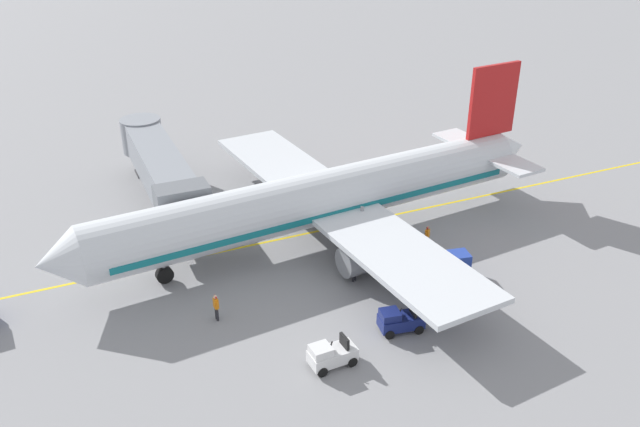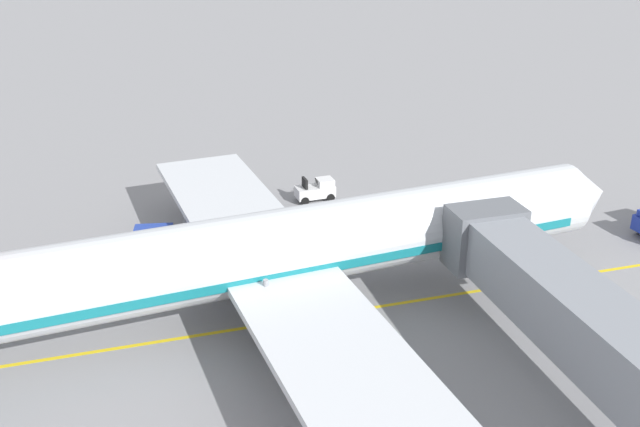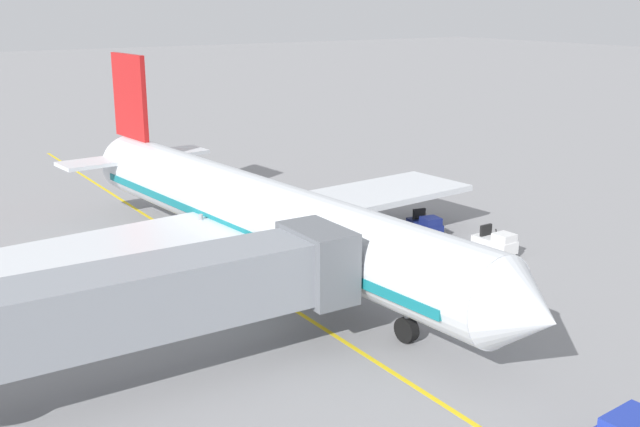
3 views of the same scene
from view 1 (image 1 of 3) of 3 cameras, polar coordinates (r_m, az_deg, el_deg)
name	(u,v)px [view 1 (image 1 of 3)]	position (r m, az deg, el deg)	size (l,w,h in m)	color
ground_plane	(311,233)	(47.23, -0.82, -1.68)	(400.00, 400.00, 0.00)	gray
gate_lead_in_line	(311,233)	(47.23, -0.82, -1.67)	(0.24, 80.00, 0.01)	gold
parked_airliner	(323,198)	(44.98, 0.27, 1.34)	(30.35, 37.35, 10.63)	silver
jet_bridge	(159,165)	(51.01, -13.82, 4.08)	(17.49, 3.50, 4.98)	gray
baggage_tug_lead	(331,355)	(34.81, 0.97, -12.18)	(1.39, 2.55, 1.62)	silver
baggage_tug_trailing	(400,320)	(37.42, 6.95, -9.21)	(1.64, 2.66, 1.62)	navy
baggage_cart_front	(418,273)	(41.20, 8.53, -5.18)	(1.69, 2.98, 1.58)	#4C4C51
baggage_cart_second_in_train	(452,263)	(42.68, 11.46, -4.21)	(1.69, 2.98, 1.58)	#4C4C51
ground_crew_wing_walker	(216,306)	(38.31, -9.04, -7.96)	(0.73, 0.27, 1.69)	#232328
ground_crew_loader	(427,236)	(45.44, 9.31, -1.94)	(0.51, 0.63, 1.69)	#232328
ground_crew_marshaller	(354,268)	(41.33, 3.00, -4.76)	(0.36, 0.70, 1.69)	#232328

